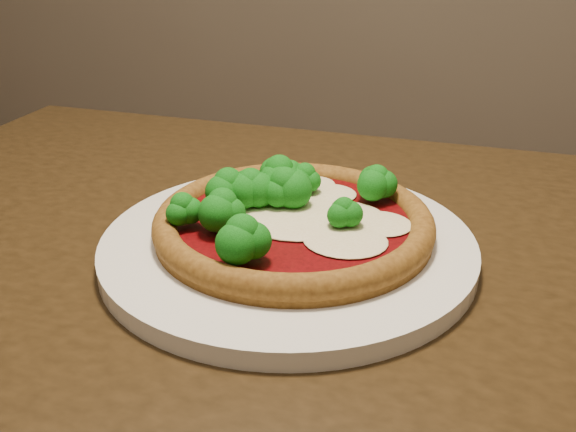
# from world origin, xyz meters

# --- Properties ---
(dining_table) EXTENTS (1.08, 0.75, 0.75)m
(dining_table) POSITION_xyz_m (0.22, 0.17, 0.64)
(dining_table) COLOR black
(dining_table) RESTS_ON floor
(plate) EXTENTS (0.36, 0.36, 0.02)m
(plate) POSITION_xyz_m (0.23, 0.16, 0.76)
(plate) COLOR white
(plate) RESTS_ON dining_table
(pizza) EXTENTS (0.27, 0.27, 0.06)m
(pizza) POSITION_xyz_m (0.23, 0.17, 0.79)
(pizza) COLOR brown
(pizza) RESTS_ON plate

